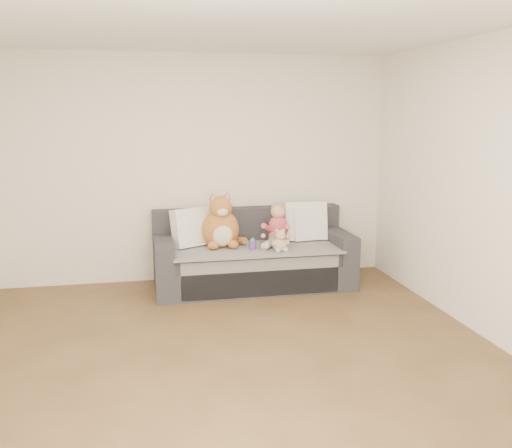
% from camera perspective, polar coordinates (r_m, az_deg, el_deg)
% --- Properties ---
extents(room_shell, '(5.00, 5.00, 5.00)m').
position_cam_1_polar(room_shell, '(4.60, -3.18, 3.02)').
color(room_shell, brown).
rests_on(room_shell, ground).
extents(sofa, '(2.20, 0.94, 0.85)m').
position_cam_1_polar(sofa, '(6.47, -0.35, -3.51)').
color(sofa, '#2D2D32').
rests_on(sofa, ground).
extents(cushion_left, '(0.51, 0.40, 0.44)m').
position_cam_1_polar(cushion_left, '(6.39, -6.38, -0.30)').
color(cushion_left, white).
rests_on(cushion_left, sofa).
extents(cushion_right_back, '(0.50, 0.24, 0.46)m').
position_cam_1_polar(cushion_right_back, '(6.67, 4.95, 0.30)').
color(cushion_right_back, white).
rests_on(cushion_right_back, sofa).
extents(cushion_right_front, '(0.42, 0.23, 0.38)m').
position_cam_1_polar(cushion_right_front, '(6.67, 5.34, -0.04)').
color(cushion_right_front, white).
rests_on(cushion_right_front, sofa).
extents(toddler, '(0.36, 0.48, 0.47)m').
position_cam_1_polar(toddler, '(6.41, 2.16, -0.35)').
color(toddler, '#DA4D56').
rests_on(toddler, sofa).
extents(plush_cat, '(0.51, 0.44, 0.64)m').
position_cam_1_polar(plush_cat, '(6.33, -3.52, -0.19)').
color(plush_cat, '#B15627').
rests_on(plush_cat, sofa).
extents(teddy_bear, '(0.20, 0.15, 0.26)m').
position_cam_1_polar(teddy_bear, '(6.11, 2.44, -1.84)').
color(teddy_bear, '#CAAF8C').
rests_on(teddy_bear, sofa).
extents(plush_cow, '(0.15, 0.23, 0.19)m').
position_cam_1_polar(plush_cow, '(6.28, 1.95, -1.73)').
color(plush_cow, white).
rests_on(plush_cow, sofa).
extents(sippy_cup, '(0.12, 0.09, 0.13)m').
position_cam_1_polar(sippy_cup, '(6.22, -0.33, -1.92)').
color(sippy_cup, '#6B3EAA').
rests_on(sippy_cup, sofa).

